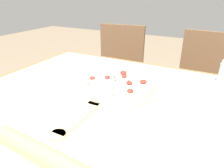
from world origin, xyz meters
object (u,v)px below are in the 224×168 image
Objects in this scene: pizza_peel at (113,88)px; rolling_pin at (50,159)px; pizza at (115,82)px; chair_left at (118,71)px; chair_right at (202,86)px.

pizza_peel is 0.44m from rolling_pin.
pizza is 0.38× the size of chair_left.
chair_right is (0.66, 0.00, 0.00)m from chair_left.
rolling_pin is (0.06, -0.43, 0.02)m from pizza_peel.
chair_left is (-0.34, 0.74, -0.26)m from pizza.
pizza is at bearing -109.27° from chair_right.
chair_left is at bearing -175.70° from chair_right.
rolling_pin reaches higher than pizza_peel.
pizza is (0.00, 0.02, 0.02)m from pizza_peel.
pizza is 0.38× the size of chair_right.
pizza is 0.85m from chair_right.
chair_right reaches higher than pizza_peel.
rolling_pin is at bearing -78.39° from chair_left.
rolling_pin is 1.26m from chair_right.
chair_right reaches higher than pizza.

